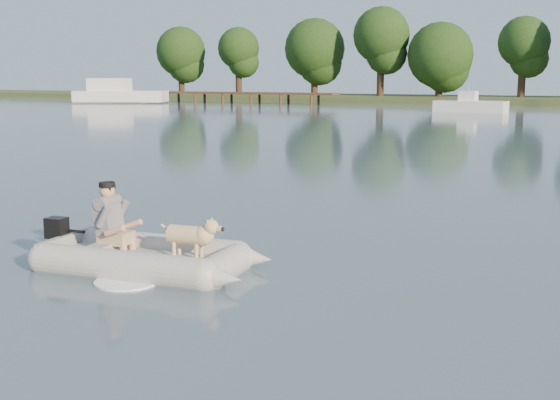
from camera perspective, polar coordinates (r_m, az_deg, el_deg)
The scene contains 9 objects.
water at distance 8.84m, azimuth -8.53°, elevation -6.71°, with size 160.00×160.00×0.00m, color slate.
shore_bank at distance 69.25m, azimuth 20.97°, elevation 7.50°, with size 160.00×12.00×0.70m, color #47512D.
dock at distance 66.58m, azimuth -2.81°, elevation 8.30°, with size 18.00×2.00×1.04m, color #4C331E, non-canonical shape.
dinghy at distance 9.41m, azimuth -10.72°, elevation -2.54°, with size 4.02×2.63×1.22m, color gray, non-canonical shape.
man at distance 9.73m, azimuth -13.69°, elevation -1.22°, with size 0.63×0.54×0.94m, color slate, non-canonical shape.
dog at distance 9.18m, azimuth -7.54°, elevation -3.13°, with size 0.81×0.29×0.54m, color tan, non-canonical shape.
outboard_motor at distance 10.27m, azimuth -17.64°, elevation -3.15°, with size 0.36×0.25×0.69m, color black, non-canonical shape.
cabin_cruiser at distance 68.45m, azimuth -12.82°, elevation 8.65°, with size 8.90×3.18×2.75m, color white, non-canonical shape.
motorboat at distance 52.03m, azimuth 15.25°, elevation 8.00°, with size 5.16×1.98×2.18m, color white, non-canonical shape.
Camera 1 is at (4.67, -7.06, 2.53)m, focal length 45.00 mm.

